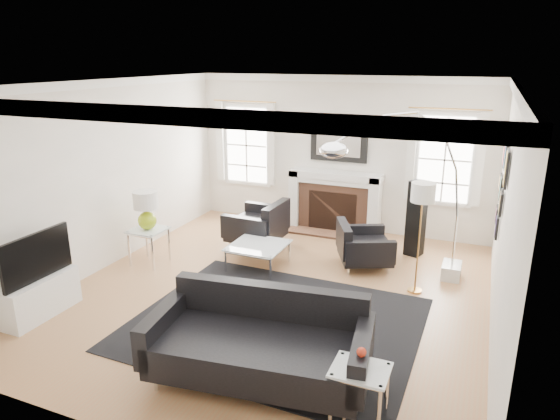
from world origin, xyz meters
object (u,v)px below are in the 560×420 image
at_px(armchair_left, 260,225).
at_px(sofa, 260,343).
at_px(fireplace, 334,202).
at_px(gourd_lamp, 146,208).
at_px(armchair_right, 361,247).
at_px(coffee_table, 258,247).
at_px(arc_floor_lamp, 399,193).

bearing_deg(armchair_left, sofa, -65.07).
bearing_deg(sofa, armchair_left, 114.93).
height_order(sofa, armchair_left, sofa).
height_order(fireplace, armchair_left, fireplace).
relative_size(armchair_left, gourd_lamp, 1.64).
height_order(armchair_left, armchair_right, armchair_left).
relative_size(armchair_right, coffee_table, 1.33).
bearing_deg(armchair_right, coffee_table, -156.68).
bearing_deg(sofa, arc_floor_lamp, 71.96).
bearing_deg(fireplace, armchair_right, -59.01).
relative_size(armchair_left, armchair_right, 0.91).
relative_size(coffee_table, gourd_lamp, 1.36).
bearing_deg(arc_floor_lamp, armchair_right, 138.71).
xyz_separation_m(fireplace, armchair_left, (-0.94, -1.25, -0.18)).
xyz_separation_m(sofa, armchair_left, (-1.55, 3.33, -0.02)).
bearing_deg(coffee_table, armchair_left, 113.23).
distance_m(armchair_left, coffee_table, 0.91).
bearing_deg(coffee_table, armchair_right, 23.32).
xyz_separation_m(sofa, coffee_table, (-1.19, 2.50, -0.05)).
xyz_separation_m(coffee_table, arc_floor_lamp, (2.04, 0.11, 1.03)).
distance_m(coffee_table, gourd_lamp, 1.80).
xyz_separation_m(fireplace, coffee_table, (-0.58, -2.08, -0.21)).
bearing_deg(armchair_right, armchair_left, 173.33).
bearing_deg(fireplace, gourd_lamp, -130.13).
distance_m(fireplace, armchair_left, 1.57).
height_order(armchair_left, arc_floor_lamp, arc_floor_lamp).
relative_size(fireplace, arc_floor_lamp, 0.67).
height_order(fireplace, coffee_table, fireplace).
distance_m(fireplace, gourd_lamp, 3.43).
xyz_separation_m(fireplace, armchair_right, (0.88, -1.46, -0.22)).
relative_size(fireplace, sofa, 0.74).
xyz_separation_m(armchair_left, arc_floor_lamp, (2.40, -0.73, 1.00)).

